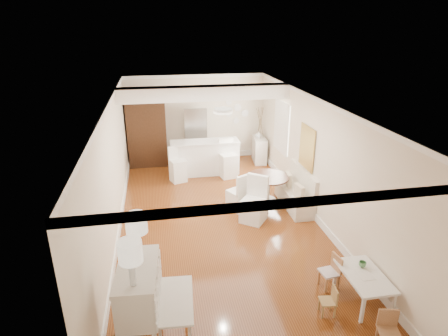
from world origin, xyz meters
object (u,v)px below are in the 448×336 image
object	(u,v)px
kids_chair_a	(328,301)
kids_chair_b	(329,272)
kids_table	(363,288)
slip_chair_near	(254,200)
breakfast_counter	(205,157)
kids_chair_c	(389,332)
bar_stool_left	(178,165)
pantry_cabinet	(147,130)
secretary_bureau	(141,308)
dining_table	(267,189)
fridge	(207,135)
sideboard	(259,150)
gustavian_armchair	(173,309)
slip_chair_far	(239,191)
bar_stool_right	(228,159)

from	to	relation	value
kids_chair_a	kids_chair_b	world-z (taller)	kids_chair_b
kids_table	slip_chair_near	bearing A→B (deg)	110.56
breakfast_counter	kids_chair_c	bearing A→B (deg)	-76.84
slip_chair_near	bar_stool_left	world-z (taller)	slip_chair_near
kids_chair_b	pantry_cabinet	world-z (taller)	pantry_cabinet
secretary_bureau	kids_chair_a	bearing A→B (deg)	6.54
kids_table	slip_chair_near	size ratio (longest dim) A/B	0.95
pantry_cabinet	dining_table	bearing A→B (deg)	-48.36
dining_table	fridge	size ratio (longest dim) A/B	0.60
kids_chair_a	kids_chair_c	xyz separation A→B (m)	(0.55, -0.79, 0.05)
kids_chair_c	pantry_cabinet	xyz separation A→B (m)	(-3.35, 8.12, 0.85)
sideboard	kids_chair_b	bearing A→B (deg)	-88.39
gustavian_armchair	slip_chair_near	size ratio (longest dim) A/B	0.86
slip_chair_far	pantry_cabinet	distance (m)	4.23
slip_chair_near	breakfast_counter	bearing A→B (deg)	139.68
sideboard	kids_chair_c	bearing A→B (deg)	-85.79
kids_chair_a	bar_stool_right	xyz separation A→B (m)	(-0.46, 5.85, 0.32)
kids_chair_a	dining_table	distance (m)	3.98
kids_chair_c	kids_chair_b	bearing A→B (deg)	114.51
bar_stool_left	fridge	size ratio (longest dim) A/B	0.57
kids_chair_b	slip_chair_near	bearing A→B (deg)	-171.56
kids_table	kids_chair_b	distance (m)	0.58
kids_chair_a	kids_chair_b	bearing A→B (deg)	160.10
kids_table	sideboard	bearing A→B (deg)	89.15
kids_chair_a	bar_stool_left	size ratio (longest dim) A/B	0.49
kids_chair_c	bar_stool_left	xyz separation A→B (m)	(-2.50, 6.58, 0.22)
dining_table	breakfast_counter	size ratio (longest dim) A/B	0.52
dining_table	slip_chair_far	bearing A→B (deg)	-165.88
kids_table	sideboard	size ratio (longest dim) A/B	1.20
secretary_bureau	pantry_cabinet	distance (m)	7.46
breakfast_counter	sideboard	size ratio (longest dim) A/B	2.40
fridge	secretary_bureau	bearing A→B (deg)	-104.79
kids_chair_b	bar_stool_right	bearing A→B (deg)	-178.82
secretary_bureau	slip_chair_far	xyz separation A→B (m)	(2.25, 3.89, -0.19)
dining_table	slip_chair_near	world-z (taller)	slip_chair_near
dining_table	breakfast_counter	bearing A→B (deg)	119.40
kids_chair_a	bar_stool_left	bearing A→B (deg)	-154.54
slip_chair_near	slip_chair_far	xyz separation A→B (m)	(-0.20, 0.66, -0.06)
sideboard	kids_table	bearing A→B (deg)	-84.76
kids_table	breakfast_counter	size ratio (longest dim) A/B	0.50
kids_chair_c	bar_stool_right	bearing A→B (deg)	113.32
kids_chair_a	fridge	xyz separation A→B (m)	(-0.90, 7.30, 0.65)
bar_stool_right	pantry_cabinet	world-z (taller)	pantry_cabinet
secretary_bureau	dining_table	xyz separation A→B (m)	(3.04, 4.09, -0.31)
breakfast_counter	secretary_bureau	bearing A→B (deg)	-105.44
pantry_cabinet	sideboard	bearing A→B (deg)	-5.74
secretary_bureau	gustavian_armchair	size ratio (longest dim) A/B	1.44
slip_chair_far	pantry_cabinet	size ratio (longest dim) A/B	0.42
secretary_bureau	kids_chair_c	xyz separation A→B (m)	(3.40, -0.68, -0.38)
gustavian_armchair	fridge	world-z (taller)	fridge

